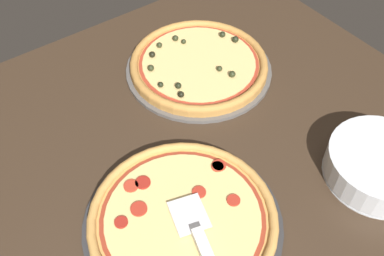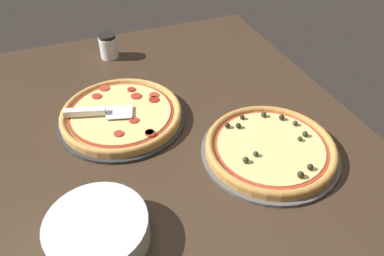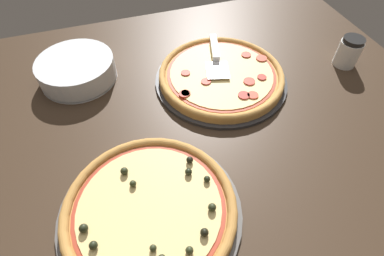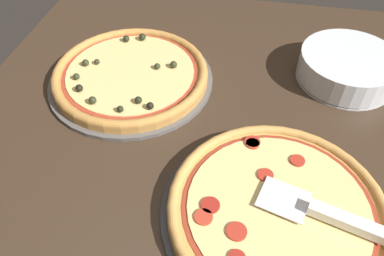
% 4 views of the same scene
% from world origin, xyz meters
% --- Properties ---
extents(ground_plane, '(1.40, 1.19, 0.04)m').
position_xyz_m(ground_plane, '(0.00, 0.00, -0.02)').
color(ground_plane, '#38281C').
extents(pizza_pan_front, '(0.41, 0.41, 0.01)m').
position_xyz_m(pizza_pan_front, '(-0.08, -0.12, 0.01)').
color(pizza_pan_front, '#2D2D30').
rests_on(pizza_pan_front, ground_plane).
extents(pizza_front, '(0.39, 0.39, 0.03)m').
position_xyz_m(pizza_front, '(-0.08, -0.12, 0.02)').
color(pizza_front, '#C68E47').
rests_on(pizza_front, pizza_pan_front).
extents(pizza_pan_back, '(0.40, 0.40, 0.01)m').
position_xyz_m(pizza_pan_back, '(0.23, 0.24, 0.01)').
color(pizza_pan_back, '#565451').
rests_on(pizza_pan_back, ground_plane).
extents(pizza_back, '(0.38, 0.38, 0.04)m').
position_xyz_m(pizza_back, '(0.23, 0.24, 0.02)').
color(pizza_back, '#B77F3D').
rests_on(pizza_back, pizza_pan_back).
extents(serving_spatula, '(0.10, 0.22, 0.02)m').
position_xyz_m(serving_spatula, '(-0.10, -0.21, 0.05)').
color(serving_spatula, silver).
rests_on(serving_spatula, pizza_front).
extents(plate_stack, '(0.23, 0.23, 0.07)m').
position_xyz_m(plate_stack, '(0.34, -0.27, 0.04)').
color(plate_stack, silver).
rests_on(plate_stack, ground_plane).
extents(parmesan_shaker, '(0.07, 0.07, 0.10)m').
position_xyz_m(parmesan_shaker, '(-0.51, -0.08, 0.05)').
color(parmesan_shaker, white).
rests_on(parmesan_shaker, ground_plane).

